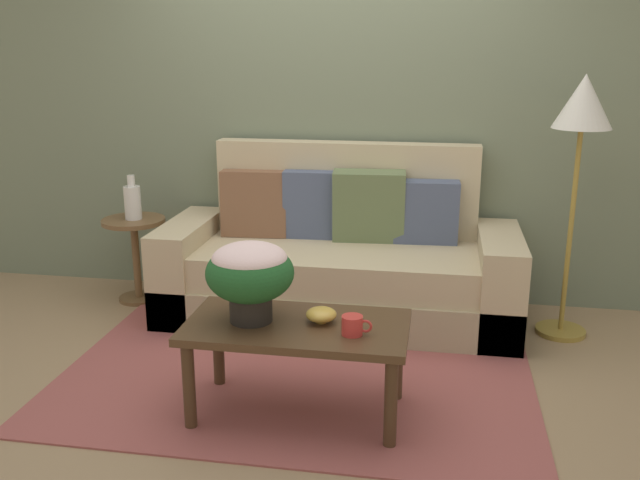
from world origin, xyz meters
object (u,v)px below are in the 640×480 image
at_px(side_table, 135,244).
at_px(floor_lamp, 582,123).
at_px(table_vase, 133,201).
at_px(snack_bowl, 321,315).
at_px(coffee_table, 297,337).
at_px(coffee_mug, 353,325).
at_px(couch, 339,264).
at_px(potted_plant, 250,272).

xyz_separation_m(side_table, floor_lamp, (2.79, -0.10, 0.88)).
bearing_deg(table_vase, side_table, 145.84).
bearing_deg(table_vase, snack_bowl, -40.43).
bearing_deg(coffee_table, table_vase, 136.70).
relative_size(coffee_table, coffee_mug, 7.50).
distance_m(couch, table_vase, 1.44).
bearing_deg(side_table, coffee_mug, -39.90).
bearing_deg(potted_plant, floor_lamp, 36.89).
height_order(coffee_table, coffee_mug, coffee_mug).
distance_m(floor_lamp, potted_plant, 2.10).
height_order(potted_plant, table_vase, table_vase).
bearing_deg(table_vase, floor_lamp, -1.96).
bearing_deg(side_table, snack_bowl, -40.41).
relative_size(couch, floor_lamp, 1.44).
bearing_deg(side_table, coffee_table, -43.26).
distance_m(couch, snack_bowl, 1.27).
bearing_deg(side_table, potted_plant, -48.17).
distance_m(couch, floor_lamp, 1.67).
bearing_deg(floor_lamp, coffee_table, -139.15).
relative_size(potted_plant, coffee_mug, 2.96).
height_order(couch, snack_bowl, couch).
bearing_deg(coffee_table, coffee_mug, -16.82).
height_order(couch, table_vase, couch).
height_order(coffee_mug, table_vase, table_vase).
distance_m(potted_plant, snack_bowl, 0.39).
relative_size(coffee_table, potted_plant, 2.53).
relative_size(side_table, potted_plant, 1.41).
relative_size(couch, potted_plant, 5.48).
height_order(couch, coffee_table, couch).
relative_size(snack_bowl, table_vase, 0.49).
distance_m(floor_lamp, snack_bowl, 1.91).
distance_m(side_table, potted_plant, 1.79).
relative_size(couch, table_vase, 7.54).
relative_size(coffee_table, side_table, 1.79).
relative_size(floor_lamp, coffee_mug, 11.25).
distance_m(side_table, table_vase, 0.30).
bearing_deg(table_vase, potted_plant, -48.24).
height_order(snack_bowl, table_vase, table_vase).
bearing_deg(floor_lamp, snack_bowl, -137.55).
xyz_separation_m(potted_plant, table_vase, (-1.17, 1.31, -0.00)).
distance_m(coffee_table, potted_plant, 0.38).
bearing_deg(side_table, couch, -1.13).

